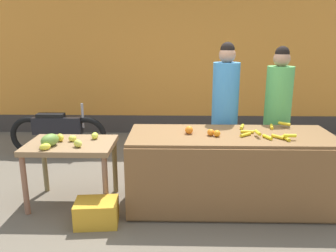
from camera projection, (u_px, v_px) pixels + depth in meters
name	position (u px, v px, depth m)	size (l,w,h in m)	color
ground_plane	(184.00, 203.00, 4.00)	(24.00, 24.00, 0.00)	#665B4C
market_wall_back	(181.00, 47.00, 6.60)	(8.18, 0.23, 3.52)	orange
fruit_stall_counter	(229.00, 170.00, 3.86)	(2.28, 0.88, 0.85)	brown
side_table_wooden	(71.00, 151.00, 3.86)	(0.98, 0.68, 0.74)	olive
banana_bunch_pile	(266.00, 132.00, 3.75)	(0.67, 0.64, 0.07)	yellow
orange_pile	(201.00, 131.00, 3.74)	(0.38, 0.24, 0.09)	orange
mango_papaya_pile	(58.00, 140.00, 3.74)	(0.59, 0.53, 0.14)	#D1D44C
vendor_woman_blue_shirt	(225.00, 114.00, 4.40)	(0.34, 0.34, 1.85)	#33333D
vendor_woman_green_shirt	(277.00, 116.00, 4.43)	(0.34, 0.34, 1.80)	#33333D
parked_motorcycle	(58.00, 132.00, 5.54)	(1.60, 0.18, 0.88)	black
produce_crate	(97.00, 212.00, 3.52)	(0.44, 0.32, 0.26)	gold
produce_sack	(143.00, 159.00, 4.77)	(0.36, 0.30, 0.46)	maroon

